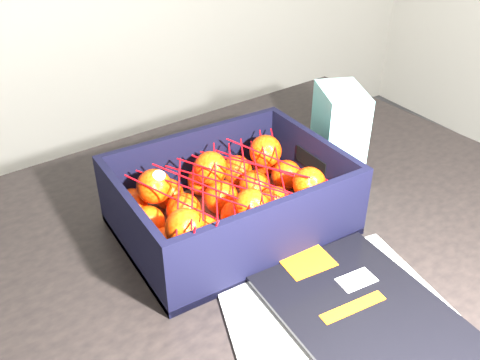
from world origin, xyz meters
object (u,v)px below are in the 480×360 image
table (235,268)px  produce_crate (230,207)px  magazine_stack (353,324)px  retail_carton (339,132)px

table → produce_crate: size_ratio=3.54×
magazine_stack → table: bearing=93.0°
magazine_stack → retail_carton: (0.24, 0.32, 0.08)m
magazine_stack → produce_crate: bearing=94.7°
table → magazine_stack: size_ratio=3.48×
produce_crate → retail_carton: bearing=9.6°
magazine_stack → retail_carton: size_ratio=2.10×
produce_crate → retail_carton: retail_carton is taller
magazine_stack → produce_crate: (-0.02, 0.28, 0.03)m
table → produce_crate: produce_crate is taller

